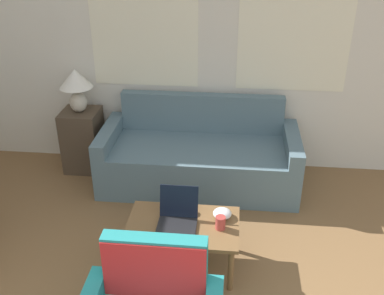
# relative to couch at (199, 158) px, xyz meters

# --- Properties ---
(wall_back) EXTENTS (7.00, 0.06, 2.60)m
(wall_back) POSITION_rel_couch_xyz_m (0.23, 0.45, 1.03)
(wall_back) COLOR silver
(wall_back) RESTS_ON ground_plane
(couch) EXTENTS (1.99, 0.86, 0.86)m
(couch) POSITION_rel_couch_xyz_m (0.00, 0.00, 0.00)
(couch) COLOR slate
(couch) RESTS_ON ground_plane
(side_table) EXTENTS (0.39, 0.39, 0.68)m
(side_table) POSITION_rel_couch_xyz_m (-1.28, 0.15, 0.07)
(side_table) COLOR #4C3D2D
(side_table) RESTS_ON ground_plane
(table_lamp) EXTENTS (0.34, 0.34, 0.46)m
(table_lamp) POSITION_rel_couch_xyz_m (-1.28, 0.15, 0.71)
(table_lamp) COLOR beige
(table_lamp) RESTS_ON side_table
(coffee_table) EXTENTS (0.86, 0.55, 0.41)m
(coffee_table) POSITION_rel_couch_xyz_m (-0.01, -1.31, 0.09)
(coffee_table) COLOR brown
(coffee_table) RESTS_ON ground_plane
(laptop) EXTENTS (0.30, 0.32, 0.27)m
(laptop) POSITION_rel_couch_xyz_m (-0.05, -1.31, 0.20)
(laptop) COLOR black
(laptop) RESTS_ON coffee_table
(cup_navy) EXTENTS (0.09, 0.09, 0.10)m
(cup_navy) POSITION_rel_couch_xyz_m (-0.06, -1.14, 0.19)
(cup_navy) COLOR #191E4C
(cup_navy) RESTS_ON coffee_table
(cup_yellow) EXTENTS (0.08, 0.08, 0.11)m
(cup_yellow) POSITION_rel_couch_xyz_m (0.27, -1.33, 0.19)
(cup_yellow) COLOR #B23D38
(cup_yellow) RESTS_ON coffee_table
(snack_bowl) EXTENTS (0.15, 0.15, 0.07)m
(snack_bowl) POSITION_rel_couch_xyz_m (0.28, -1.19, 0.17)
(snack_bowl) COLOR white
(snack_bowl) RESTS_ON coffee_table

